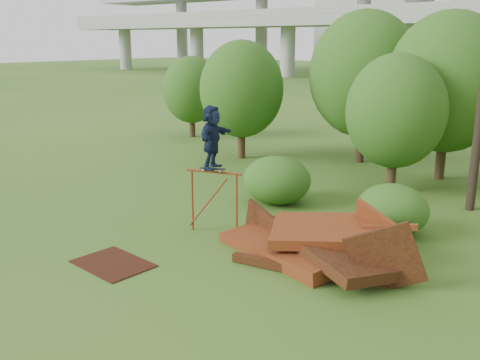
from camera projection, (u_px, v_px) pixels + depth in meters
The scene contains 13 objects.
ground at pixel (216, 265), 12.95m from camera, with size 240.00×240.00×0.00m, color #2D5116.
scrap_pile at pixel (316, 244), 13.29m from camera, with size 5.57×3.31×1.92m.
grind_rail at pixel (214, 192), 14.87m from camera, with size 1.60×0.53×1.80m.
skateboard at pixel (212, 169), 14.71m from camera, with size 0.73×0.38×0.07m.
skater at pixel (212, 137), 14.49m from camera, with size 1.61×0.51×1.74m, color #121E36.
flat_plate at pixel (113, 264), 13.02m from camera, with size 1.86×1.33×0.03m, color black.
tree_0 at pixel (242, 89), 24.05m from camera, with size 3.79×3.79×5.34m.
tree_1 at pixel (364, 74), 23.06m from camera, with size 4.74×4.74×6.60m.
tree_2 at pixel (396, 111), 18.58m from camera, with size 3.48×3.48×4.91m.
tree_3 at pixel (448, 82), 20.14m from camera, with size 4.63×4.63×6.42m.
tree_6 at pixel (192, 90), 29.65m from camera, with size 3.21×3.21×4.49m.
shrub_left at pixel (277, 180), 17.73m from camera, with size 2.31×2.13×1.60m, color #174311.
shrub_right at pixel (392, 209), 14.90m from camera, with size 2.02×1.86×1.43m, color #174311.
Camera 1 is at (7.72, -9.21, 5.28)m, focal length 40.00 mm.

